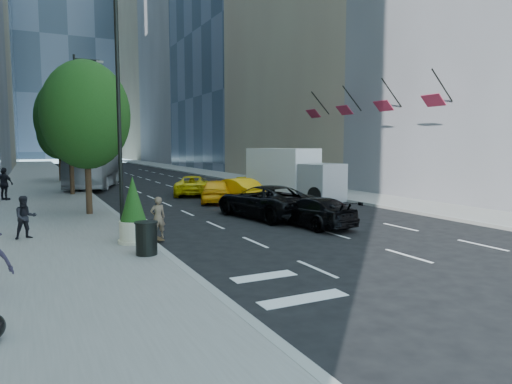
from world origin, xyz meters
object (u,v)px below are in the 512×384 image
black_sedan_lincoln (265,201)px  trash_can (146,239)px  city_bus (96,167)px  black_sedan_mercedes (313,212)px  skateboarder (158,220)px  box_truck (293,173)px  planter_shrub (133,211)px

black_sedan_lincoln → trash_can: black_sedan_lincoln is taller
city_bus → black_sedan_mercedes: bearing=-59.2°
trash_can → black_sedan_lincoln: bearing=38.9°
trash_can → black_sedan_mercedes: bearing=18.1°
skateboarder → trash_can: skateboarder is taller
box_truck → trash_can: 17.33m
skateboarder → trash_can: bearing=64.2°
skateboarder → box_truck: (11.43, 9.51, 0.91)m
city_bus → trash_can: (-1.80, -26.43, -1.02)m
planter_shrub → skateboarder: bearing=30.0°
box_truck → black_sedan_lincoln: bearing=-145.3°
black_sedan_lincoln → black_sedan_mercedes: size_ratio=1.28×
skateboarder → city_bus: 23.94m
black_sedan_lincoln → planter_shrub: (-7.10, -3.79, 0.46)m
black_sedan_lincoln → planter_shrub: planter_shrub is taller
black_sedan_mercedes → city_bus: (-6.00, 23.88, 1.02)m
city_bus → box_truck: city_bus is taller
city_bus → trash_can: 26.51m
black_sedan_mercedes → city_bus: city_bus is taller
skateboarder → planter_shrub: 1.25m
skateboarder → black_sedan_mercedes: (6.80, 0.03, -0.12)m
box_truck → skateboarder: bearing=-155.3°
black_sedan_lincoln → black_sedan_mercedes: (0.70, -3.18, -0.15)m
black_sedan_mercedes → planter_shrub: size_ratio=1.92×
city_bus → trash_can: size_ratio=12.12×
black_sedan_lincoln → planter_shrub: bearing=17.8°
skateboarder → city_bus: city_bus is taller
black_sedan_lincoln → box_truck: (5.33, 6.30, 0.88)m
planter_shrub → black_sedan_lincoln: bearing=28.1°
trash_can → city_bus: bearing=86.1°
skateboarder → planter_shrub: size_ratio=0.66×
box_truck → trash_can: box_truck is taller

